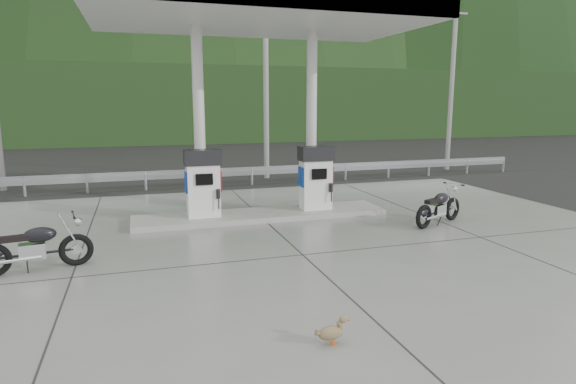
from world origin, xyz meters
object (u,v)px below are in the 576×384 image
object	(u,v)px
gas_pump_right	(316,178)
motorcycle_left	(35,248)
duck	(331,333)
gas_pump_left	(203,183)
motorcycle_right	(439,208)

from	to	relation	value
gas_pump_right	motorcycle_left	world-z (taller)	gas_pump_right
motorcycle_left	duck	world-z (taller)	motorcycle_left
motorcycle_left	duck	distance (m)	6.10
gas_pump_left	duck	xyz separation A→B (m)	(0.70, -7.23, -0.89)
motorcycle_right	gas_pump_right	bearing A→B (deg)	117.66
gas_pump_left	duck	world-z (taller)	gas_pump_left
gas_pump_left	duck	size ratio (longest dim) A/B	4.05
motorcycle_left	motorcycle_right	distance (m)	9.49
gas_pump_right	duck	size ratio (longest dim) A/B	4.05
gas_pump_left	motorcycle_right	xyz separation A→B (m)	(5.88, -2.09, -0.60)
gas_pump_left	motorcycle_right	world-z (taller)	gas_pump_left
motorcycle_right	duck	distance (m)	7.30
gas_pump_right	motorcycle_right	distance (m)	3.45
motorcycle_left	gas_pump_left	bearing A→B (deg)	29.36
motorcycle_left	duck	bearing A→B (deg)	-55.02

